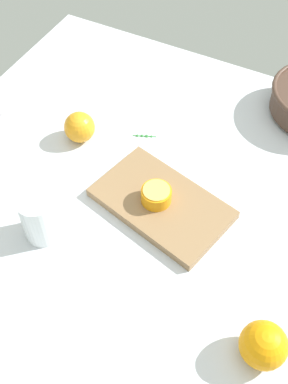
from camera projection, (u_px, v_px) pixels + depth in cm
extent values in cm
cube|color=silver|center=(160.00, 208.00, 106.88)|extent=(118.38, 108.08, 3.00)
cylinder|color=white|center=(40.00, 217.00, 96.47)|extent=(7.61, 7.61, 11.44)
cylinder|color=gold|center=(42.00, 226.00, 98.95)|extent=(6.70, 6.70, 5.19)
cube|color=olive|center=(162.00, 204.00, 104.37)|extent=(32.69, 24.18, 2.15)
cylinder|color=orange|center=(156.00, 195.00, 102.34)|extent=(6.66, 6.66, 3.33)
cylinder|color=#FEC659|center=(156.00, 190.00, 100.90)|extent=(5.86, 5.86, 0.30)
sphere|color=orange|center=(263.00, 345.00, 81.83)|extent=(8.59, 8.59, 8.59)
sphere|color=orange|center=(80.00, 127.00, 115.10)|extent=(7.56, 7.56, 7.56)
ellipsoid|color=silver|center=(0.00, 111.00, 123.34)|extent=(2.43, 3.33, 1.00)
cylinder|color=silver|center=(19.00, 91.00, 128.37)|extent=(1.55, 14.39, 0.70)
cylinder|color=#358A3C|center=(144.00, 136.00, 118.36)|extent=(5.49, 2.54, 0.30)
sphere|color=#358A3C|center=(137.00, 135.00, 118.33)|extent=(0.74, 0.74, 0.74)
sphere|color=#358A3C|center=(142.00, 135.00, 118.27)|extent=(0.82, 0.82, 0.82)
sphere|color=#358A3C|center=(147.00, 136.00, 118.21)|extent=(0.90, 0.90, 0.90)
sphere|color=#358A3C|center=(151.00, 136.00, 118.16)|extent=(0.66, 0.66, 0.66)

